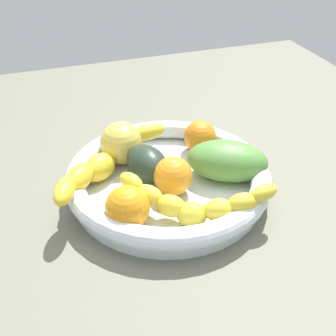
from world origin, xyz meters
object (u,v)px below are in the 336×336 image
at_px(fruit_bowl, 168,179).
at_px(banana_draped_left, 103,163).
at_px(banana_draped_right, 195,203).
at_px(orange_front, 128,208).
at_px(mango_green, 227,161).
at_px(orange_mid_right, 200,136).
at_px(avocado_dark, 147,164).
at_px(apple_yellow, 121,143).
at_px(orange_mid_left, 172,176).

distance_m(fruit_bowl, banana_draped_left, 0.11).
xyz_separation_m(banana_draped_right, orange_front, (-0.09, 0.02, 0.00)).
bearing_deg(mango_green, orange_front, -160.75).
distance_m(orange_mid_right, mango_green, 0.09).
bearing_deg(fruit_bowl, mango_green, -7.49).
height_order(orange_front, orange_mid_right, orange_front).
relative_size(orange_mid_right, avocado_dark, 0.67).
bearing_deg(banana_draped_right, banana_draped_left, 127.34).
xyz_separation_m(fruit_bowl, banana_draped_right, (0.01, -0.09, 0.02)).
bearing_deg(mango_green, banana_draped_left, 164.19).
bearing_deg(banana_draped_right, mango_green, 42.60).
bearing_deg(orange_front, banana_draped_left, 94.55).
relative_size(banana_draped_left, banana_draped_right, 1.00).
xyz_separation_m(banana_draped_left, avocado_dark, (0.07, -0.02, -0.01)).
distance_m(orange_front, apple_yellow, 0.17).
distance_m(banana_draped_left, orange_front, 0.12).
distance_m(orange_mid_left, apple_yellow, 0.12).
height_order(banana_draped_left, orange_mid_right, banana_draped_left).
bearing_deg(orange_front, orange_mid_right, 41.71).
xyz_separation_m(orange_front, mango_green, (0.18, 0.06, -0.00)).
xyz_separation_m(mango_green, avocado_dark, (-0.12, 0.04, -0.00)).
distance_m(orange_mid_left, orange_mid_right, 0.13).
distance_m(banana_draped_left, apple_yellow, 0.06).
relative_size(orange_mid_left, avocado_dark, 0.71).
distance_m(banana_draped_right, apple_yellow, 0.19).
bearing_deg(banana_draped_right, avocado_dark, 107.20).
height_order(banana_draped_right, orange_mid_left, orange_mid_left).
xyz_separation_m(banana_draped_left, apple_yellow, (0.04, 0.05, 0.00)).
bearing_deg(banana_draped_right, orange_front, 169.41).
bearing_deg(fruit_bowl, banana_draped_right, -84.89).
height_order(fruit_bowl, orange_mid_right, orange_mid_right).
xyz_separation_m(orange_mid_left, orange_mid_right, (0.09, 0.10, -0.00)).
distance_m(mango_green, avocado_dark, 0.13).
bearing_deg(mango_green, orange_mid_left, -173.56).
bearing_deg(banana_draped_right, orange_mid_left, 98.40).
height_order(avocado_dark, apple_yellow, apple_yellow).
bearing_deg(orange_mid_right, orange_front, -138.29).
xyz_separation_m(orange_front, avocado_dark, (0.06, 0.10, -0.00)).
bearing_deg(mango_green, orange_mid_right, 96.77).
height_order(orange_front, apple_yellow, apple_yellow).
xyz_separation_m(fruit_bowl, mango_green, (0.10, -0.01, 0.02)).
height_order(banana_draped_left, apple_yellow, apple_yellow).
relative_size(banana_draped_right, orange_mid_right, 3.76).
bearing_deg(orange_mid_left, banana_draped_right, -81.60).
relative_size(fruit_bowl, banana_draped_left, 1.52).
height_order(banana_draped_right, orange_front, orange_front).
relative_size(banana_draped_left, orange_mid_right, 3.75).
relative_size(avocado_dark, apple_yellow, 1.18).
xyz_separation_m(fruit_bowl, apple_yellow, (-0.05, 0.09, 0.03)).
xyz_separation_m(orange_mid_left, mango_green, (0.10, 0.01, 0.00)).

